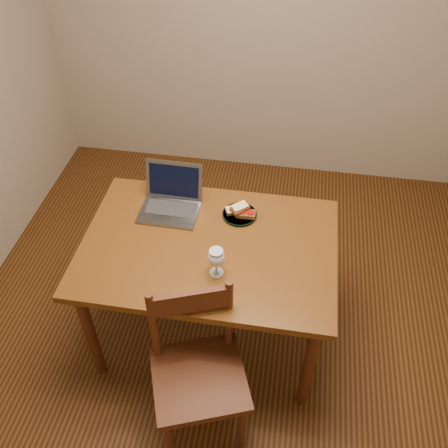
% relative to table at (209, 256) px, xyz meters
% --- Properties ---
extents(floor, '(3.20, 3.20, 0.02)m').
position_rel_table_xyz_m(floor, '(0.08, 0.11, -0.66)').
color(floor, black).
rests_on(floor, ground).
extents(back_wall, '(3.20, 0.02, 2.60)m').
position_rel_table_xyz_m(back_wall, '(0.08, 1.72, 0.65)').
color(back_wall, gray).
rests_on(back_wall, floor).
extents(table, '(1.30, 0.90, 0.74)m').
position_rel_table_xyz_m(table, '(0.00, 0.00, 0.00)').
color(table, '#44200B').
rests_on(table, floor).
extents(chair, '(0.55, 0.53, 0.46)m').
position_rel_table_xyz_m(chair, '(0.05, -0.56, -0.16)').
color(chair, '#38170B').
rests_on(chair, floor).
extents(plate, '(0.19, 0.19, 0.02)m').
position_rel_table_xyz_m(plate, '(0.13, 0.24, 0.09)').
color(plate, black).
rests_on(plate, table).
extents(sandwich_cheese, '(0.10, 0.08, 0.03)m').
position_rel_table_xyz_m(sandwich_cheese, '(0.10, 0.25, 0.12)').
color(sandwich_cheese, '#381E0C').
rests_on(sandwich_cheese, plate).
extents(sandwich_tomato, '(0.10, 0.06, 0.03)m').
position_rel_table_xyz_m(sandwich_tomato, '(0.16, 0.23, 0.12)').
color(sandwich_tomato, '#381E0C').
rests_on(sandwich_tomato, plate).
extents(sandwich_top, '(0.11, 0.11, 0.03)m').
position_rel_table_xyz_m(sandwich_top, '(0.13, 0.25, 0.14)').
color(sandwich_top, '#381E0C').
rests_on(sandwich_top, plate).
extents(milk_glass, '(0.08, 0.08, 0.16)m').
position_rel_table_xyz_m(milk_glass, '(0.07, -0.18, 0.16)').
color(milk_glass, white).
rests_on(milk_glass, table).
extents(laptop, '(0.32, 0.29, 0.23)m').
position_rel_table_xyz_m(laptop, '(-0.25, 0.26, 0.15)').
color(laptop, slate).
rests_on(laptop, table).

